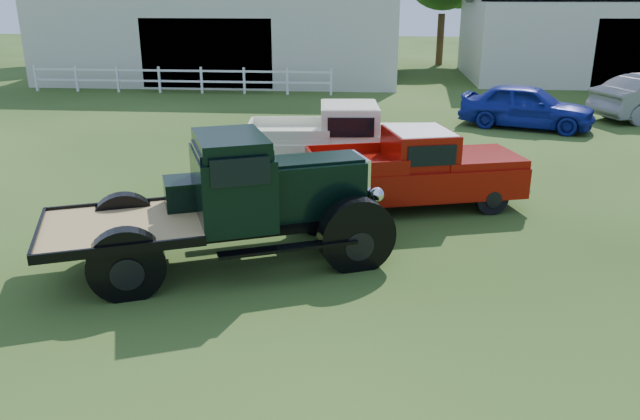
# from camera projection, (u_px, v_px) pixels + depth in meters

# --- Properties ---
(ground) EXTENTS (120.00, 120.00, 0.00)m
(ground) POSITION_uv_depth(u_px,v_px,m) (300.00, 300.00, 9.56)
(ground) COLOR #1B350C
(shed_left) EXTENTS (18.80, 10.20, 5.60)m
(shed_left) POSITION_uv_depth(u_px,v_px,m) (229.00, 24.00, 33.66)
(shed_left) COLOR #AAAB99
(shed_left) RESTS_ON ground
(shed_right) EXTENTS (16.80, 9.20, 5.20)m
(shed_right) POSITION_uv_depth(u_px,v_px,m) (624.00, 29.00, 32.88)
(shed_right) COLOR #AAAB99
(shed_right) RESTS_ON ground
(fence_rail) EXTENTS (14.20, 0.16, 1.20)m
(fence_rail) POSITION_uv_depth(u_px,v_px,m) (180.00, 80.00, 28.84)
(fence_rail) COLOR white
(fence_rail) RESTS_ON ground
(vintage_flatbed) EXTENTS (6.12, 4.24, 2.25)m
(vintage_flatbed) POSITION_uv_depth(u_px,v_px,m) (227.00, 201.00, 10.54)
(vintage_flatbed) COLOR black
(vintage_flatbed) RESTS_ON ground
(red_pickup) EXTENTS (5.04, 3.02, 1.73)m
(red_pickup) POSITION_uv_depth(u_px,v_px,m) (414.00, 169.00, 13.43)
(red_pickup) COLOR maroon
(red_pickup) RESTS_ON ground
(white_pickup) EXTENTS (5.18, 2.40, 1.85)m
(white_pickup) POSITION_uv_depth(u_px,v_px,m) (345.00, 143.00, 15.46)
(white_pickup) COLOR beige
(white_pickup) RESTS_ON ground
(misc_car_blue) EXTENTS (4.78, 3.24, 1.51)m
(misc_car_blue) POSITION_uv_depth(u_px,v_px,m) (527.00, 106.00, 21.37)
(misc_car_blue) COLOR navy
(misc_car_blue) RESTS_ON ground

